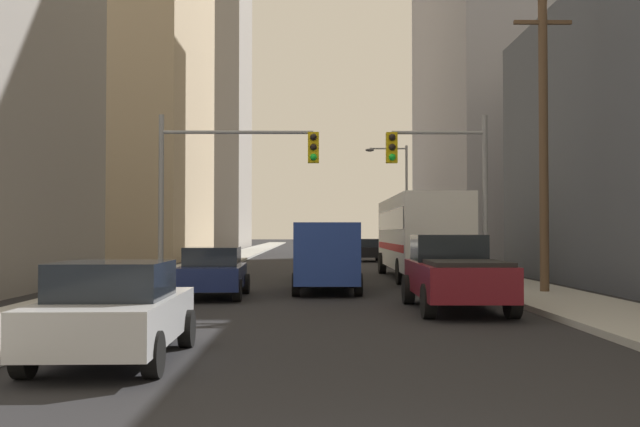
{
  "coord_description": "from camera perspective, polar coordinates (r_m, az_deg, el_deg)",
  "views": [
    {
      "loc": [
        -0.45,
        -4.98,
        1.97
      ],
      "look_at": [
        0.0,
        29.89,
        2.85
      ],
      "focal_mm": 41.44,
      "sensor_mm": 36.0,
      "label": 1
    }
  ],
  "objects": [
    {
      "name": "sidewalk_left",
      "position": [
        55.34,
        -6.99,
        -3.41
      ],
      "size": [
        3.0,
        160.0,
        0.15
      ],
      "primitive_type": "cube",
      "color": "#9E9E99",
      "rests_on": "ground"
    },
    {
      "name": "sidewalk_right",
      "position": [
        55.45,
        6.44,
        -3.4
      ],
      "size": [
        3.0,
        160.0,
        0.15
      ],
      "primitive_type": "cube",
      "color": "#9E9E99",
      "rests_on": "ground"
    },
    {
      "name": "city_bus",
      "position": [
        31.25,
        7.66,
        -1.51
      ],
      "size": [
        2.68,
        11.53,
        3.4
      ],
      "color": "silver",
      "rests_on": "ground"
    },
    {
      "name": "pickup_truck_maroon",
      "position": [
        18.98,
        10.34,
        -4.55
      ],
      "size": [
        2.2,
        5.45,
        1.9
      ],
      "color": "maroon",
      "rests_on": "ground"
    },
    {
      "name": "cargo_van_blue",
      "position": [
        24.34,
        0.47,
        -3.06
      ],
      "size": [
        2.16,
        5.23,
        2.26
      ],
      "color": "navy",
      "rests_on": "ground"
    },
    {
      "name": "sedan_silver",
      "position": [
        11.74,
        -15.56,
        -7.24
      ],
      "size": [
        1.95,
        4.23,
        1.52
      ],
      "color": "#B7BABF",
      "rests_on": "ground"
    },
    {
      "name": "sedan_navy",
      "position": [
        22.44,
        -8.27,
        -4.49
      ],
      "size": [
        1.95,
        4.25,
        1.52
      ],
      "color": "#141E4C",
      "rests_on": "ground"
    },
    {
      "name": "sedan_green",
      "position": [
        30.86,
        0.26,
        -3.68
      ],
      "size": [
        1.95,
        4.22,
        1.52
      ],
      "color": "#195938",
      "rests_on": "ground"
    },
    {
      "name": "sedan_black",
      "position": [
        49.96,
        3.57,
        -2.82
      ],
      "size": [
        1.95,
        4.26,
        1.52
      ],
      "color": "black",
      "rests_on": "ground"
    },
    {
      "name": "traffic_signal_near_left",
      "position": [
        25.49,
        -6.85,
        3.4
      ],
      "size": [
        5.5,
        0.44,
        6.0
      ],
      "color": "gray",
      "rests_on": "ground"
    },
    {
      "name": "traffic_signal_near_right",
      "position": [
        25.74,
        9.43,
        3.16
      ],
      "size": [
        3.5,
        0.44,
        6.0
      ],
      "color": "gray",
      "rests_on": "ground"
    },
    {
      "name": "utility_pole_right",
      "position": [
        24.01,
        16.87,
        6.4
      ],
      "size": [
        2.2,
        0.28,
        9.89
      ],
      "color": "brown",
      "rests_on": "ground"
    },
    {
      "name": "street_lamp_right",
      "position": [
        47.21,
        6.17,
        1.72
      ],
      "size": [
        2.7,
        0.32,
        7.5
      ],
      "color": "gray",
      "rests_on": "ground"
    },
    {
      "name": "building_left_mid_office",
      "position": [
        59.2,
        -17.01,
        12.26
      ],
      "size": [
        15.47,
        19.13,
        31.89
      ],
      "primitive_type": "cube",
      "color": "tan",
      "rests_on": "ground"
    },
    {
      "name": "building_right_mid_block",
      "position": [
        57.29,
        19.86,
        12.19
      ],
      "size": [
        21.87,
        22.06,
        30.8
      ],
      "primitive_type": "cube",
      "color": "#93939E",
      "rests_on": "ground"
    }
  ]
}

